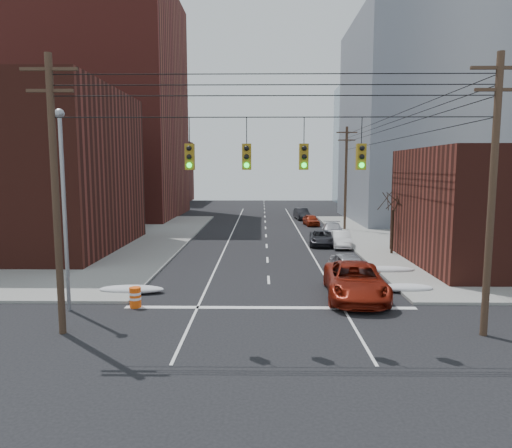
{
  "coord_description": "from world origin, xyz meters",
  "views": [
    {
      "loc": [
        -0.41,
        -14.75,
        6.67
      ],
      "look_at": [
        -0.8,
        15.13,
        3.0
      ],
      "focal_mm": 32.0,
      "sensor_mm": 36.0,
      "label": 1
    }
  ],
  "objects_px": {
    "parked_car_f": "(302,214)",
    "lot_car_c": "(5,245)",
    "red_pickup": "(355,281)",
    "parked_car_d": "(333,231)",
    "lot_car_a": "(66,244)",
    "parked_car_a": "(350,267)",
    "construction_barrel": "(135,297)",
    "parked_car_b": "(341,239)",
    "parked_car_c": "(322,238)",
    "parked_car_e": "(311,220)",
    "lot_car_d": "(65,228)",
    "lot_car_b": "(108,227)"
  },
  "relations": [
    {
      "from": "lot_car_b",
      "to": "lot_car_d",
      "type": "distance_m",
      "value": 3.99
    },
    {
      "from": "parked_car_a",
      "to": "parked_car_e",
      "type": "height_order",
      "value": "parked_car_a"
    },
    {
      "from": "parked_car_c",
      "to": "parked_car_d",
      "type": "xyz_separation_m",
      "value": [
        1.6,
        4.23,
        0.08
      ]
    },
    {
      "from": "parked_car_a",
      "to": "lot_car_a",
      "type": "relative_size",
      "value": 1.09
    },
    {
      "from": "red_pickup",
      "to": "parked_car_d",
      "type": "bearing_deg",
      "value": 88.84
    },
    {
      "from": "parked_car_f",
      "to": "lot_car_c",
      "type": "relative_size",
      "value": 0.83
    },
    {
      "from": "lot_car_c",
      "to": "construction_barrel",
      "type": "xyz_separation_m",
      "value": [
        13.21,
        -12.28,
        -0.42
      ]
    },
    {
      "from": "parked_car_f",
      "to": "construction_barrel",
      "type": "bearing_deg",
      "value": -112.11
    },
    {
      "from": "lot_car_b",
      "to": "parked_car_a",
      "type": "bearing_deg",
      "value": -147.05
    },
    {
      "from": "parked_car_f",
      "to": "lot_car_b",
      "type": "xyz_separation_m",
      "value": [
        -20.49,
        -14.7,
        0.09
      ]
    },
    {
      "from": "parked_car_b",
      "to": "parked_car_f",
      "type": "xyz_separation_m",
      "value": [
        -1.53,
        21.22,
        0.05
      ]
    },
    {
      "from": "parked_car_f",
      "to": "lot_car_c",
      "type": "xyz_separation_m",
      "value": [
        -24.51,
        -25.94,
        0.2
      ]
    },
    {
      "from": "parked_car_e",
      "to": "red_pickup",
      "type": "bearing_deg",
      "value": -98.22
    },
    {
      "from": "parked_car_f",
      "to": "lot_car_c",
      "type": "distance_m",
      "value": 35.68
    },
    {
      "from": "parked_car_d",
      "to": "construction_barrel",
      "type": "bearing_deg",
      "value": -113.92
    },
    {
      "from": "parked_car_a",
      "to": "parked_car_d",
      "type": "relative_size",
      "value": 0.95
    },
    {
      "from": "parked_car_f",
      "to": "construction_barrel",
      "type": "height_order",
      "value": "parked_car_f"
    },
    {
      "from": "parked_car_a",
      "to": "lot_car_a",
      "type": "distance_m",
      "value": 21.76
    },
    {
      "from": "parked_car_d",
      "to": "lot_car_c",
      "type": "height_order",
      "value": "lot_car_c"
    },
    {
      "from": "lot_car_d",
      "to": "construction_barrel",
      "type": "bearing_deg",
      "value": -135.14
    },
    {
      "from": "parked_car_f",
      "to": "construction_barrel",
      "type": "xyz_separation_m",
      "value": [
        -11.3,
        -38.22,
        -0.22
      ]
    },
    {
      "from": "parked_car_c",
      "to": "red_pickup",
      "type": "bearing_deg",
      "value": -85.44
    },
    {
      "from": "parked_car_b",
      "to": "lot_car_b",
      "type": "bearing_deg",
      "value": 168.16
    },
    {
      "from": "lot_car_c",
      "to": "parked_car_e",
      "type": "bearing_deg",
      "value": -35.84
    },
    {
      "from": "parked_car_c",
      "to": "lot_car_d",
      "type": "xyz_separation_m",
      "value": [
        -24.29,
        4.29,
        0.23
      ]
    },
    {
      "from": "lot_car_c",
      "to": "construction_barrel",
      "type": "relative_size",
      "value": 5.44
    },
    {
      "from": "parked_car_b",
      "to": "red_pickup",
      "type": "bearing_deg",
      "value": -92.52
    },
    {
      "from": "red_pickup",
      "to": "lot_car_a",
      "type": "distance_m",
      "value": 22.95
    },
    {
      "from": "parked_car_a",
      "to": "lot_car_b",
      "type": "xyz_separation_m",
      "value": [
        -20.51,
        18.1,
        0.03
      ]
    },
    {
      "from": "lot_car_a",
      "to": "parked_car_a",
      "type": "bearing_deg",
      "value": -123.9
    },
    {
      "from": "parked_car_f",
      "to": "construction_barrel",
      "type": "relative_size",
      "value": 4.51
    },
    {
      "from": "parked_car_a",
      "to": "parked_car_f",
      "type": "distance_m",
      "value": 32.8
    },
    {
      "from": "parked_car_e",
      "to": "lot_car_c",
      "type": "relative_size",
      "value": 0.7
    },
    {
      "from": "parked_car_b",
      "to": "construction_barrel",
      "type": "distance_m",
      "value": 21.3
    },
    {
      "from": "lot_car_c",
      "to": "parked_car_d",
      "type": "bearing_deg",
      "value": -52.81
    },
    {
      "from": "parked_car_e",
      "to": "lot_car_b",
      "type": "distance_m",
      "value": 22.59
    },
    {
      "from": "lot_car_a",
      "to": "lot_car_d",
      "type": "distance_m",
      "value": 9.95
    },
    {
      "from": "lot_car_c",
      "to": "parked_car_a",
      "type": "bearing_deg",
      "value": -89.31
    },
    {
      "from": "lot_car_a",
      "to": "lot_car_c",
      "type": "bearing_deg",
      "value": 89.05
    },
    {
      "from": "parked_car_b",
      "to": "lot_car_a",
      "type": "height_order",
      "value": "lot_car_a"
    },
    {
      "from": "parked_car_c",
      "to": "lot_car_c",
      "type": "height_order",
      "value": "lot_car_c"
    },
    {
      "from": "lot_car_a",
      "to": "construction_barrel",
      "type": "relative_size",
      "value": 4.34
    },
    {
      "from": "lot_car_c",
      "to": "parked_car_c",
      "type": "bearing_deg",
      "value": -60.53
    },
    {
      "from": "parked_car_d",
      "to": "lot_car_b",
      "type": "relative_size",
      "value": 1.01
    },
    {
      "from": "lot_car_d",
      "to": "lot_car_c",
      "type": "bearing_deg",
      "value": -166.61
    },
    {
      "from": "parked_car_c",
      "to": "parked_car_d",
      "type": "bearing_deg",
      "value": 75.21
    },
    {
      "from": "lot_car_b",
      "to": "parked_car_e",
      "type": "bearing_deg",
      "value": -84.25
    },
    {
      "from": "lot_car_a",
      "to": "construction_barrel",
      "type": "distance_m",
      "value": 15.97
    },
    {
      "from": "construction_barrel",
      "to": "parked_car_d",
      "type": "bearing_deg",
      "value": 59.89
    },
    {
      "from": "lot_car_a",
      "to": "lot_car_c",
      "type": "height_order",
      "value": "lot_car_c"
    }
  ]
}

